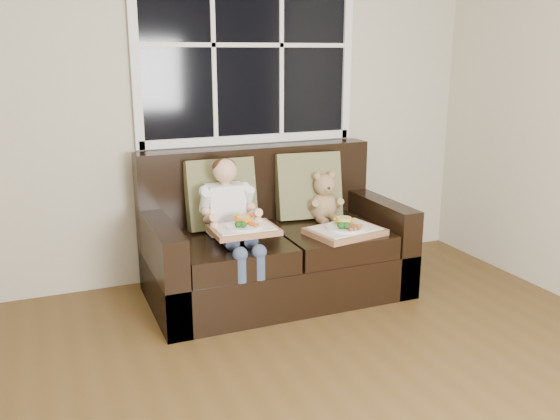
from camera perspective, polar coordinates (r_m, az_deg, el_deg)
name	(u,v)px	position (r m, az deg, el deg)	size (l,w,h in m)	color
room_walls	(372,56)	(1.81, 8.85, 14.41)	(4.52, 5.02, 2.71)	#BEB69E
window_back	(247,45)	(4.28, -3.15, 15.58)	(1.62, 0.04, 1.37)	black
loveseat	(273,248)	(4.06, -0.69, -3.64)	(1.70, 0.92, 0.96)	black
pillow_left	(221,194)	(3.99, -5.72, 1.56)	(0.47, 0.21, 0.48)	olive
pillow_right	(308,186)	(4.22, 2.73, 2.35)	(0.49, 0.26, 0.48)	olive
child	(230,212)	(3.75, -4.83, -0.22)	(0.34, 0.58, 0.77)	white
teddy_bear	(324,201)	(4.17, 4.28, 0.92)	(0.22, 0.28, 0.36)	#9B7252
tray_left	(244,228)	(3.59, -3.50, -1.71)	(0.39, 0.30, 0.09)	#8E5E40
tray_right	(345,230)	(3.89, 6.27, -1.90)	(0.51, 0.43, 0.10)	#8E5E40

